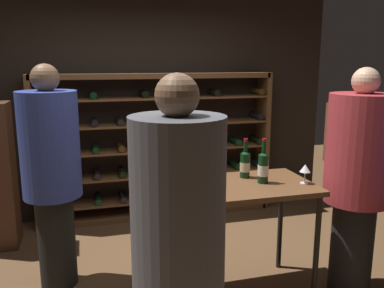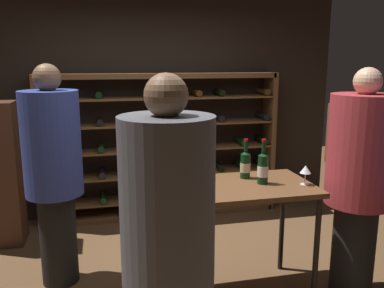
{
  "view_description": "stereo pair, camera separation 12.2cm",
  "coord_description": "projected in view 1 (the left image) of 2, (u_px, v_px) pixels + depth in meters",
  "views": [
    {
      "loc": [
        -0.64,
        -2.91,
        1.89
      ],
      "look_at": [
        0.2,
        0.17,
        1.22
      ],
      "focal_mm": 37.58,
      "sensor_mm": 36.0,
      "label": 1
    },
    {
      "loc": [
        -0.52,
        -2.94,
        1.89
      ],
      "look_at": [
        0.2,
        0.17,
        1.22
      ],
      "focal_mm": 37.58,
      "sensor_mm": 36.0,
      "label": 2
    }
  ],
  "objects": [
    {
      "name": "wine_rack",
      "position": [
        157.0,
        147.0,
        4.85
      ],
      "size": [
        2.84,
        0.32,
        1.74
      ],
      "color": "brown",
      "rests_on": "ground"
    },
    {
      "name": "wine_glass_stemmed_right",
      "position": [
        305.0,
        169.0,
        3.14
      ],
      "size": [
        0.08,
        0.08,
        0.15
      ],
      "color": "silver",
      "rests_on": "tasting_table"
    },
    {
      "name": "person_host_in_suit",
      "position": [
        52.0,
        169.0,
        3.26
      ],
      "size": [
        0.47,
        0.47,
        1.87
      ],
      "rotation": [
        0.0,
        0.0,
        -1.13
      ],
      "color": "black",
      "rests_on": "ground"
    },
    {
      "name": "wine_bottle_black_capsule",
      "position": [
        194.0,
        181.0,
        2.79
      ],
      "size": [
        0.08,
        0.08,
        0.36
      ],
      "color": "black",
      "rests_on": "tasting_table"
    },
    {
      "name": "wine_glass_stemmed_left",
      "position": [
        149.0,
        171.0,
        3.17
      ],
      "size": [
        0.09,
        0.09,
        0.13
      ],
      "color": "silver",
      "rests_on": "tasting_table"
    },
    {
      "name": "wine_bottle_gold_foil",
      "position": [
        245.0,
        164.0,
        3.3
      ],
      "size": [
        0.08,
        0.08,
        0.33
      ],
      "color": "black",
      "rests_on": "tasting_table"
    },
    {
      "name": "person_bystander_red_print",
      "position": [
        358.0,
        175.0,
        3.16
      ],
      "size": [
        0.51,
        0.51,
        1.84
      ],
      "rotation": [
        0.0,
        0.0,
        2.51
      ],
      "color": "black",
      "rests_on": "ground"
    },
    {
      "name": "back_wall",
      "position": [
        137.0,
        103.0,
        4.89
      ],
      "size": [
        4.91,
        0.1,
        2.75
      ],
      "primitive_type": "cube",
      "color": "black",
      "rests_on": "ground"
    },
    {
      "name": "person_bystander_dark_jacket",
      "position": [
        178.0,
        241.0,
        2.0
      ],
      "size": [
        0.47,
        0.47,
        1.83
      ],
      "rotation": [
        0.0,
        0.0,
        0.95
      ],
      "color": "black",
      "rests_on": "ground"
    },
    {
      "name": "wine_bottle_red_label",
      "position": [
        263.0,
        167.0,
        3.16
      ],
      "size": [
        0.09,
        0.09,
        0.36
      ],
      "color": "black",
      "rests_on": "tasting_table"
    },
    {
      "name": "tasting_table",
      "position": [
        226.0,
        197.0,
        3.13
      ],
      "size": [
        1.38,
        0.69,
        0.94
      ],
      "color": "brown",
      "rests_on": "ground"
    }
  ]
}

